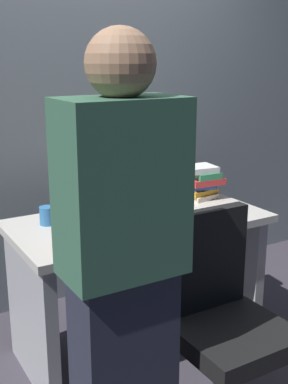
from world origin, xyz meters
TOP-DOWN VIEW (x-y plane):
  - ground_plane at (0.00, 0.00)m, footprint 9.00×9.00m
  - wall_back at (0.00, 0.79)m, footprint 6.40×0.10m
  - desk at (0.00, 0.00)m, footprint 1.32×0.67m
  - office_chair at (-0.01, -0.70)m, footprint 0.52×0.52m
  - person_at_desk at (-0.50, -0.75)m, footprint 0.40×0.24m
  - monitor at (0.04, 0.19)m, footprint 0.54×0.15m
  - keyboard at (-0.06, -0.14)m, footprint 0.44×0.15m
  - mouse at (0.25, -0.13)m, footprint 0.06×0.10m
  - cup_near_keyboard at (-0.47, -0.19)m, footprint 0.08×0.08m
  - cup_by_monitor at (-0.44, 0.14)m, footprint 0.07×0.07m
  - book_stack at (0.50, 0.13)m, footprint 0.23×0.20m
  - cell_phone at (0.43, -0.19)m, footprint 0.10×0.16m

SIDE VIEW (x-z plane):
  - ground_plane at x=0.00m, z-range 0.00..0.00m
  - office_chair at x=-0.01m, z-range -0.04..0.90m
  - desk at x=0.00m, z-range 0.13..0.88m
  - cell_phone at x=0.43m, z-range 0.74..0.75m
  - keyboard at x=-0.06m, z-range 0.74..0.76m
  - mouse at x=0.25m, z-range 0.74..0.78m
  - cup_by_monitor at x=-0.44m, z-range 0.74..0.83m
  - cup_near_keyboard at x=-0.47m, z-range 0.74..0.84m
  - person_at_desk at x=-0.50m, z-range 0.02..1.66m
  - book_stack at x=0.50m, z-range 0.74..0.94m
  - monitor at x=0.04m, z-range 0.77..1.23m
  - wall_back at x=0.00m, z-range 0.00..3.00m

